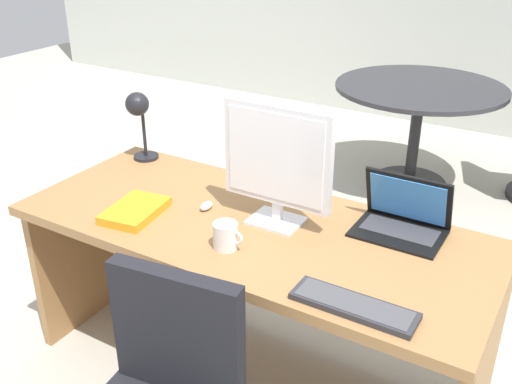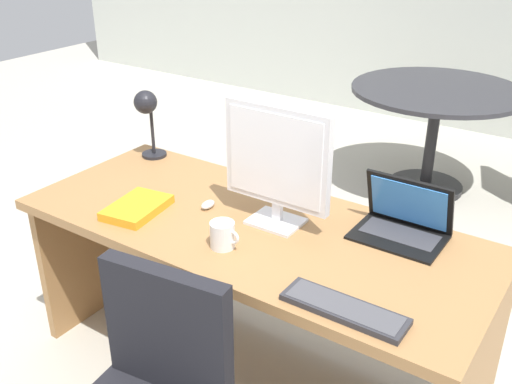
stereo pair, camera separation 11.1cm
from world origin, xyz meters
name	(u,v)px [view 1 (the left image)]	position (x,y,z in m)	size (l,w,h in m)	color
ground	(374,228)	(0.00, 1.50, 0.00)	(12.00, 12.00, 0.00)	#B7B2A3
desk	(257,262)	(0.00, 0.05, 0.55)	(1.86, 0.78, 0.75)	#9E7042
monitor	(277,160)	(0.08, 0.06, 1.01)	(0.44, 0.16, 0.47)	silver
laptop	(404,213)	(0.51, 0.26, 0.82)	(0.33, 0.24, 0.22)	black
keyboard	(354,306)	(0.55, -0.29, 0.76)	(0.39, 0.12, 0.02)	#2D2D33
mouse	(206,206)	(-0.22, 0.01, 0.76)	(0.04, 0.07, 0.03)	silver
desk_lamp	(139,112)	(-0.78, 0.27, 0.99)	(0.12, 0.14, 0.34)	black
book	(135,211)	(-0.43, -0.17, 0.77)	(0.22, 0.29, 0.03)	orange
coffee_mug	(226,236)	(0.02, -0.20, 0.80)	(0.12, 0.09, 0.10)	white
meeting_table	(418,111)	(-0.02, 2.25, 0.57)	(1.16, 1.16, 0.75)	black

